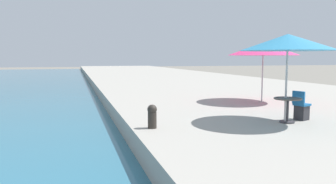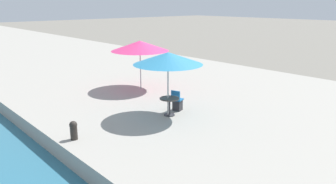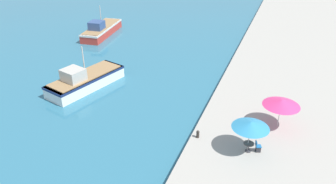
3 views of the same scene
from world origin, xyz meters
name	(u,v)px [view 1 (image 1 of 3)]	position (x,y,z in m)	size (l,w,h in m)	color
quay_promenade	(168,79)	(8.00, 37.00, 0.33)	(16.00, 90.00, 0.66)	#A39E93
cafe_umbrella_pink	(288,42)	(4.54, 12.34, 3.02)	(2.76, 2.76, 2.61)	#B7B7B7
cafe_umbrella_white	(263,49)	(6.41, 16.60, 2.95)	(3.04, 3.04, 2.56)	#B7B7B7
cafe_table	(288,105)	(4.60, 12.32, 1.19)	(0.80, 0.80, 0.74)	#333338
cafe_chair_left	(301,110)	(5.28, 12.57, 0.98)	(0.54, 0.52, 0.91)	#2D2D33
mooring_bollard	(152,116)	(0.56, 12.67, 1.00)	(0.26, 0.26, 0.65)	#2D2823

